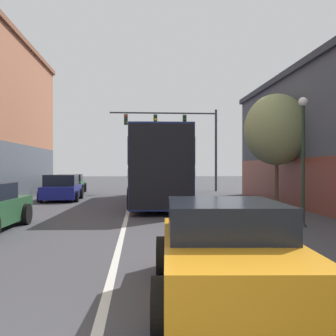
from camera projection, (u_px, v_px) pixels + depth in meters
lane_center_line at (129, 209)px, 17.32m from camera, size 0.14×45.00×0.01m
bus at (160, 165)px, 20.37m from camera, size 3.17×12.31×3.51m
hatchback_foreground at (226, 251)px, 5.54m from camera, size 2.22×4.07×1.34m
parked_car_left_near at (62, 188)px, 21.68m from camera, size 2.18×3.89×1.43m
parked_car_left_mid at (70, 184)px, 27.99m from camera, size 2.29×4.15×1.35m
traffic_signal_gantry at (180, 130)px, 30.02m from camera, size 8.22×0.36×6.28m
street_lamp at (303, 157)px, 12.10m from camera, size 0.28×0.28×4.00m
street_tree_near at (277, 130)px, 17.88m from camera, size 2.95×2.66×5.19m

